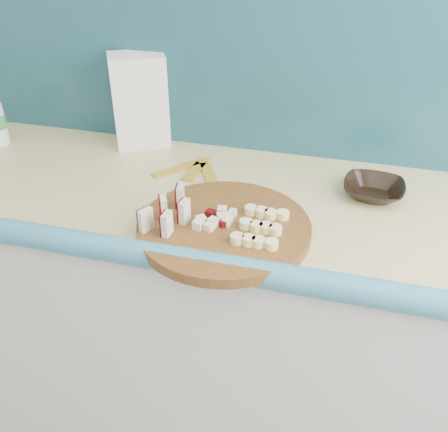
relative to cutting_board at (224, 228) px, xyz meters
name	(u,v)px	position (x,y,z in m)	size (l,w,h in m)	color
kitchen_counter	(174,310)	(-0.21, 0.17, -0.47)	(2.20, 0.63, 0.91)	silver
backsplash	(195,62)	(-0.21, 0.46, 0.24)	(2.20, 0.02, 0.50)	teal
cutting_board	(224,228)	(0.00, 0.00, 0.00)	(0.40, 0.40, 0.02)	#3F230D
apple_wedges	(168,211)	(-0.12, -0.03, 0.04)	(0.09, 0.15, 0.05)	beige
apple_chunks	(214,218)	(-0.02, 0.00, 0.02)	(0.06, 0.07, 0.02)	#FFEECB
banana_slices	(261,227)	(0.09, 0.00, 0.02)	(0.11, 0.15, 0.02)	#EEE291
brown_bowl	(374,190)	(0.33, 0.26, 0.01)	(0.15, 0.15, 0.04)	black
flour_bag	(140,101)	(-0.37, 0.41, 0.12)	(0.16, 0.11, 0.27)	white
banana_peel	(194,171)	(-0.16, 0.27, -0.01)	(0.21, 0.17, 0.01)	gold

